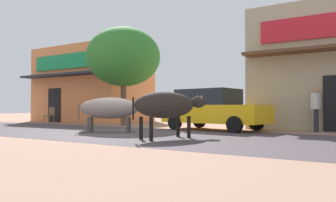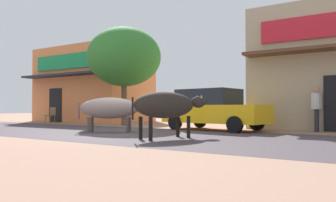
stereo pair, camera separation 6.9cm
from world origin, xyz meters
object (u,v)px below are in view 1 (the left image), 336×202
at_px(pedestrian_by_shop, 316,105).
at_px(cafe_chair_near_tree, 50,114).
at_px(cow_far_dark, 167,105).
at_px(cow_near_brown, 111,108).
at_px(roadside_tree, 124,57).
at_px(parked_hatchback_car, 213,109).

height_order(pedestrian_by_shop, cafe_chair_near_tree, pedestrian_by_shop).
bearing_deg(cow_far_dark, cow_near_brown, 164.15).
bearing_deg(cow_far_dark, cafe_chair_near_tree, 157.96).
height_order(roadside_tree, cow_near_brown, roadside_tree).
relative_size(roadside_tree, cow_near_brown, 1.95).
height_order(cow_far_dark, pedestrian_by_shop, pedestrian_by_shop).
distance_m(cow_far_dark, cafe_chair_near_tree, 11.44).
xyz_separation_m(parked_hatchback_car, cafe_chair_near_tree, (-10.26, 0.25, -0.33)).
relative_size(cow_far_dark, pedestrian_by_shop, 1.57).
bearing_deg(parked_hatchback_car, roadside_tree, 173.30).
distance_m(cow_near_brown, cow_far_dark, 2.98).
bearing_deg(parked_hatchback_car, pedestrian_by_shop, 16.90).
distance_m(roadside_tree, pedestrian_by_shop, 9.15).
bearing_deg(cow_near_brown, roadside_tree, 124.17).
relative_size(parked_hatchback_car, pedestrian_by_shop, 2.62).
distance_m(cow_near_brown, pedestrian_by_shop, 7.57).
xyz_separation_m(roadside_tree, pedestrian_by_shop, (8.80, 0.51, -2.46)).
bearing_deg(pedestrian_by_shop, cow_near_brown, -144.97).
bearing_deg(pedestrian_by_shop, parked_hatchback_car, -163.10).
bearing_deg(cow_far_dark, pedestrian_by_shop, 57.17).
xyz_separation_m(parked_hatchback_car, cow_far_dark, (0.34, -4.04, 0.12)).
height_order(roadside_tree, pedestrian_by_shop, roadside_tree).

